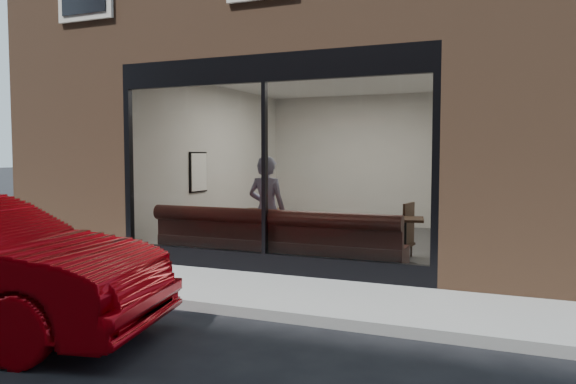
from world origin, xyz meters
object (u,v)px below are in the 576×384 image
at_px(cafe_table_left, 263,211).
at_px(person, 267,210).
at_px(cafe_chair_right, 397,244).
at_px(banquette, 276,254).
at_px(cafe_chair_left, 263,234).
at_px(cafe_table_right, 404,219).

bearing_deg(cafe_table_left, person, -61.73).
distance_m(cafe_table_left, cafe_chair_right, 2.46).
height_order(banquette, cafe_table_left, cafe_table_left).
height_order(cafe_table_left, cafe_chair_left, cafe_table_left).
bearing_deg(person, cafe_chair_left, -60.82).
distance_m(banquette, cafe_table_left, 1.65).
xyz_separation_m(banquette, cafe_table_left, (-0.85, 1.32, 0.52)).
height_order(banquette, person, person).
height_order(cafe_chair_left, cafe_chair_right, cafe_chair_right).
bearing_deg(cafe_chair_right, person, 44.22).
height_order(person, cafe_table_left, person).
bearing_deg(person, banquette, 139.96).
xyz_separation_m(person, cafe_table_left, (-0.58, 1.08, -0.13)).
relative_size(banquette, cafe_table_right, 6.74).
distance_m(cafe_chair_left, cafe_chair_right, 2.63).
relative_size(person, cafe_chair_right, 3.70).
xyz_separation_m(cafe_table_left, cafe_chair_right, (2.40, 0.23, -0.50)).
relative_size(banquette, cafe_table_left, 6.47).
xyz_separation_m(banquette, cafe_chair_right, (1.56, 1.55, 0.01)).
bearing_deg(cafe_chair_left, person, 95.38).
bearing_deg(cafe_table_right, cafe_chair_right, 110.97).
distance_m(person, cafe_chair_right, 2.33).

